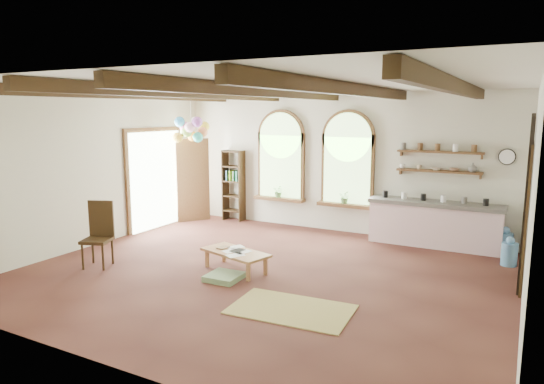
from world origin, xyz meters
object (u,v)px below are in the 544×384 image
Objects in this scene: coffee_table at (235,254)px; balloon_cluster at (191,129)px; side_chair at (98,248)px; kitchen_counter at (434,224)px.

coffee_table is 4.17m from balloon_cluster.
balloon_cluster reaches higher than side_chair.
balloon_cluster is (-2.74, 2.40, 2.04)m from coffee_table.
side_chair is at bearing -140.24° from kitchen_counter.
balloon_cluster is (-5.52, -0.90, 1.87)m from kitchen_counter.
kitchen_counter is at bearing 9.26° from balloon_cluster.
side_chair is (-5.11, -4.25, -0.14)m from kitchen_counter.
balloon_cluster reaches higher than kitchen_counter.
kitchen_counter is 4.32m from coffee_table.
balloon_cluster reaches higher than coffee_table.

